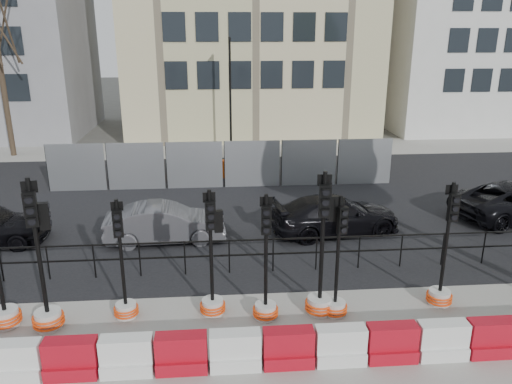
{
  "coord_description": "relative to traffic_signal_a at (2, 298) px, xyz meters",
  "views": [
    {
      "loc": [
        -0.26,
        -11.14,
        6.42
      ],
      "look_at": [
        0.87,
        3.0,
        1.75
      ],
      "focal_mm": 35.0,
      "sensor_mm": 36.0,
      "label": 1
    }
  ],
  "objects": [
    {
      "name": "car_c",
      "position": [
        8.66,
        4.77,
        -0.09
      ],
      "size": [
        3.32,
        4.92,
        1.24
      ],
      "primitive_type": "imported",
      "rotation": [
        0.0,
        0.0,
        1.76
      ],
      "color": "black",
      "rests_on": "ground"
    },
    {
      "name": "heras_fencing",
      "position": [
        4.63,
        10.66,
        -0.0
      ],
      "size": [
        14.33,
        1.72,
        2.0
      ],
      "color": "#989BA0",
      "rests_on": "ground"
    },
    {
      "name": "traffic_signal_b",
      "position": [
        1.01,
        -0.16,
        0.13
      ],
      "size": [
        0.7,
        0.7,
        3.53
      ],
      "rotation": [
        0.0,
        0.0,
        0.2
      ],
      "color": "white",
      "rests_on": "ground"
    },
    {
      "name": "sidewalk_near",
      "position": [
        5.12,
        -2.06,
        -0.71
      ],
      "size": [
        40.0,
        6.0,
        0.02
      ],
      "primitive_type": "cube",
      "color": "gray",
      "rests_on": "ground"
    },
    {
      "name": "sidewalk_far",
      "position": [
        5.12,
        16.94,
        -0.71
      ],
      "size": [
        40.0,
        4.0,
        0.02
      ],
      "primitive_type": "cube",
      "color": "gray",
      "rests_on": "ground"
    },
    {
      "name": "lamp_post_far",
      "position": [
        5.62,
        15.92,
        2.51
      ],
      "size": [
        0.12,
        0.56,
        6.0
      ],
      "color": "black",
      "rests_on": "ground"
    },
    {
      "name": "traffic_signal_a",
      "position": [
        0.0,
        0.0,
        0.0
      ],
      "size": [
        0.68,
        0.68,
        3.47
      ],
      "rotation": [
        0.0,
        0.0,
        -0.34
      ],
      "color": "white",
      "rests_on": "ground"
    },
    {
      "name": "traffic_signal_c",
      "position": [
        2.65,
        0.16,
        -0.12
      ],
      "size": [
        0.57,
        0.57,
        2.91
      ],
      "rotation": [
        0.0,
        0.0,
        0.11
      ],
      "color": "white",
      "rests_on": "ground"
    },
    {
      "name": "kerb_railing",
      "position": [
        5.12,
        2.14,
        -0.03
      ],
      "size": [
        18.0,
        0.04,
        1.0
      ],
      "color": "black",
      "rests_on": "ground"
    },
    {
      "name": "traffic_signal_d",
      "position": [
        4.67,
        0.14,
        0.02
      ],
      "size": [
        0.61,
        0.61,
        3.08
      ],
      "rotation": [
        0.0,
        0.0,
        0.12
      ],
      "color": "white",
      "rests_on": "ground"
    },
    {
      "name": "traffic_signal_e",
      "position": [
        5.88,
        -0.15,
        -0.09
      ],
      "size": [
        0.6,
        0.6,
        3.04
      ],
      "rotation": [
        0.0,
        0.0,
        -0.06
      ],
      "color": "white",
      "rests_on": "ground"
    },
    {
      "name": "ground",
      "position": [
        5.12,
        0.94,
        -0.72
      ],
      "size": [
        120.0,
        120.0,
        0.0
      ],
      "primitive_type": "plane",
      "color": "#51514C",
      "rests_on": "ground"
    },
    {
      "name": "building_white",
      "position": [
        22.12,
        22.93,
        7.28
      ],
      "size": [
        12.0,
        9.06,
        16.0
      ],
      "color": "silver",
      "rests_on": "ground"
    },
    {
      "name": "car_b",
      "position": [
        3.18,
        4.48,
        -0.1
      ],
      "size": [
        1.79,
        3.89,
        1.23
      ],
      "primitive_type": "imported",
      "rotation": [
        0.0,
        0.0,
        1.64
      ],
      "color": "#4B4B50",
      "rests_on": "ground"
    },
    {
      "name": "traffic_signal_f",
      "position": [
        7.18,
        -0.05,
        0.12
      ],
      "size": [
        0.69,
        0.69,
        3.49
      ],
      "rotation": [
        0.0,
        0.0,
        -0.07
      ],
      "color": "white",
      "rests_on": "ground"
    },
    {
      "name": "traffic_signal_g",
      "position": [
        7.52,
        -0.14,
        -0.1
      ],
      "size": [
        0.58,
        0.58,
        2.96
      ],
      "rotation": [
        0.0,
        0.0,
        0.3
      ],
      "color": "white",
      "rests_on": "ground"
    },
    {
      "name": "road",
      "position": [
        5.12,
        7.94,
        -0.7
      ],
      "size": [
        40.0,
        14.0,
        0.03
      ],
      "primitive_type": "cube",
      "color": "black",
      "rests_on": "ground"
    },
    {
      "name": "barrier_row",
      "position": [
        5.12,
        -1.86,
        -0.35
      ],
      "size": [
        15.7,
        0.5,
        0.8
      ],
      "color": "#AF0E19",
      "rests_on": "ground"
    },
    {
      "name": "traffic_signal_h",
      "position": [
        10.16,
        0.12,
        -0.07
      ],
      "size": [
        0.62,
        0.62,
        3.12
      ],
      "rotation": [
        0.0,
        0.0,
        0.05
      ],
      "color": "white",
      "rests_on": "ground"
    }
  ]
}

